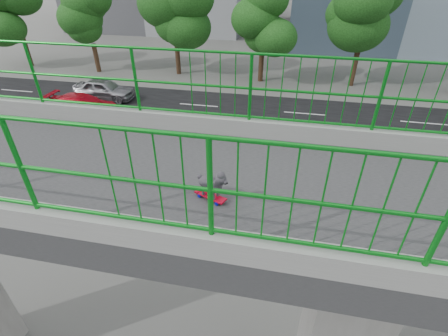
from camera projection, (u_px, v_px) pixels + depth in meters
name	position (u px, v px, depth m)	size (l,w,h in m)	color
road	(305.00, 155.00, 18.77)	(18.00, 90.00, 0.02)	black
footbridge	(355.00, 284.00, 5.26)	(3.00, 24.00, 7.00)	#2D2D2F
railing	(389.00, 184.00, 4.17)	(3.00, 24.00, 1.42)	gray
street_trees	(325.00, 27.00, 26.70)	(5.30, 60.40, 7.26)	black
skateboard	(211.00, 196.00, 4.23)	(0.29, 0.45, 0.06)	red
poodle	(212.00, 183.00, 4.09)	(0.30, 0.43, 0.39)	#29262B
car_0	(170.00, 210.00, 13.56)	(1.81, 4.49, 1.53)	silver
car_1	(83.00, 157.00, 17.20)	(1.54, 4.40, 1.45)	silver
car_3	(83.00, 105.00, 23.09)	(2.09, 5.15, 1.49)	#B20716
car_4	(104.00, 89.00, 25.70)	(1.90, 4.73, 1.61)	#949599
car_6	(77.00, 156.00, 17.25)	(2.47, 5.36, 1.49)	black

